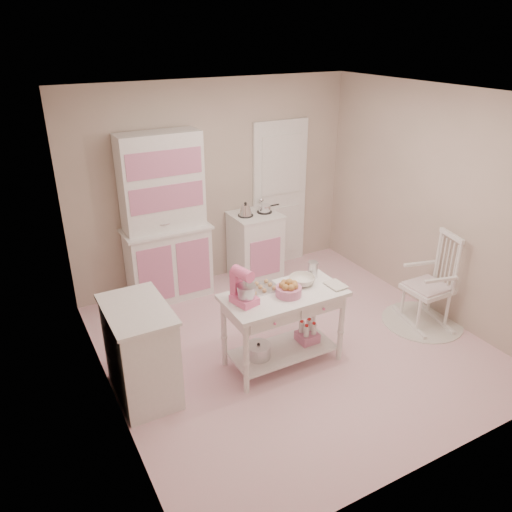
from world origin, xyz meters
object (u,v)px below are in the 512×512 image
at_px(hutch, 165,219).
at_px(stove, 255,246).
at_px(base_cabinet, 141,352).
at_px(rocking_chair, 429,280).
at_px(work_table, 283,329).
at_px(bread_basket, 289,291).
at_px(stand_mixer, 244,287).

height_order(hutch, stove, hutch).
bearing_deg(stove, base_cabinet, -141.85).
relative_size(hutch, stove, 2.26).
height_order(stove, rocking_chair, rocking_chair).
distance_m(hutch, stove, 1.33).
distance_m(rocking_chair, work_table, 1.84).
bearing_deg(bread_basket, work_table, 111.80).
distance_m(rocking_chair, bread_basket, 1.84).
height_order(hutch, base_cabinet, hutch).
bearing_deg(base_cabinet, stand_mixer, -11.30).
distance_m(hutch, rocking_chair, 3.14).
bearing_deg(hutch, base_cabinet, -117.18).
relative_size(stove, rocking_chair, 0.84).
bearing_deg(rocking_chair, work_table, -170.59).
bearing_deg(rocking_chair, stand_mixer, -170.32).
distance_m(base_cabinet, stand_mixer, 1.11).
height_order(work_table, stand_mixer, stand_mixer).
xyz_separation_m(hutch, stand_mixer, (0.11, -1.86, -0.07)).
height_order(hutch, work_table, hutch).
distance_m(stand_mixer, bread_basket, 0.46).
height_order(rocking_chair, work_table, rocking_chair).
distance_m(hutch, base_cabinet, 1.96).
xyz_separation_m(stove, work_table, (-0.67, -1.83, -0.06)).
distance_m(base_cabinet, work_table, 1.40).
xyz_separation_m(work_table, stand_mixer, (-0.42, 0.02, 0.57)).
bearing_deg(bread_basket, hutch, 105.90).
bearing_deg(stove, rocking_chair, -59.35).
bearing_deg(stove, bread_basket, -109.15).
relative_size(work_table, bread_basket, 4.80).
relative_size(hutch, base_cabinet, 2.26).
bearing_deg(stove, stand_mixer, -121.15).
xyz_separation_m(hutch, stove, (1.20, -0.05, -0.58)).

